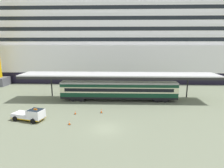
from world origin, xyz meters
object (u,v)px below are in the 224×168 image
Objects in this scene: cruise_ship at (164,37)px; traffic_cone_far at (101,111)px; traffic_cone_near at (69,123)px; train_carriage at (119,90)px; service_truck at (31,114)px; traffic_cone_mid at (75,113)px.

cruise_ship reaches higher than traffic_cone_far.
cruise_ship is 52.82m from traffic_cone_near.
train_carriage is 18.00m from service_truck.
traffic_cone_mid is 4.54m from traffic_cone_far.
traffic_cone_near is 4.37m from traffic_cone_mid.
service_truck is at bearing 167.22° from traffic_cone_near.
train_carriage is at bearing -116.89° from cruise_ship.
cruise_ship is at bearing 62.15° from traffic_cone_near.
traffic_cone_far is (4.40, 5.15, 0.03)m from traffic_cone_near.
cruise_ship is at bearing 63.11° from train_carriage.
service_truck is at bearing -155.71° from traffic_cone_mid.
traffic_cone_near is 1.06× the size of traffic_cone_mid.
train_carriage is 8.46m from traffic_cone_far.
traffic_cone_mid is (-0.08, 4.37, -0.02)m from traffic_cone_near.
train_carriage is 14.93m from traffic_cone_near.
service_truck is (-30.27, -43.54, -13.41)m from cruise_ship.
service_truck reaches higher than traffic_cone_mid.
traffic_cone_far is at bearing 9.88° from traffic_cone_mid.
traffic_cone_mid is (6.42, 2.90, -0.69)m from service_truck.
traffic_cone_far reaches higher than traffic_cone_mid.
service_truck is 9.06× the size of traffic_cone_mid.
service_truck is 7.87× the size of traffic_cone_far.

